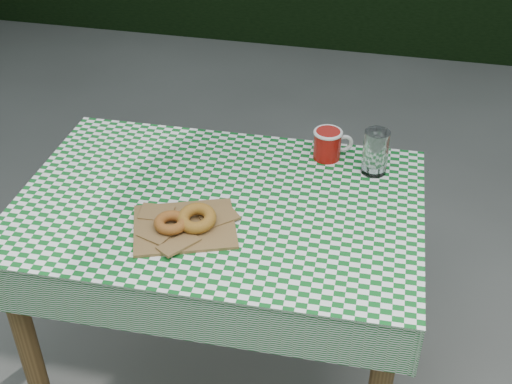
{
  "coord_description": "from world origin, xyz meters",
  "views": [
    {
      "loc": [
        0.32,
        -1.46,
        1.83
      ],
      "look_at": [
        -0.01,
        -0.01,
        0.79
      ],
      "focal_mm": 46.46,
      "sensor_mm": 36.0,
      "label": 1
    }
  ],
  "objects_px": {
    "paper_bag": "(185,226)",
    "drinking_glass": "(375,152)",
    "table": "(222,301)",
    "coffee_mug": "(327,144)"
  },
  "relations": [
    {
      "from": "paper_bag",
      "to": "table",
      "type": "bearing_deg",
      "value": 68.42
    },
    {
      "from": "coffee_mug",
      "to": "drinking_glass",
      "type": "height_order",
      "value": "drinking_glass"
    },
    {
      "from": "table",
      "to": "paper_bag",
      "type": "relative_size",
      "value": 4.18
    },
    {
      "from": "paper_bag",
      "to": "drinking_glass",
      "type": "distance_m",
      "value": 0.6
    },
    {
      "from": "table",
      "to": "paper_bag",
      "type": "bearing_deg",
      "value": -113.06
    },
    {
      "from": "paper_bag",
      "to": "coffee_mug",
      "type": "height_order",
      "value": "coffee_mug"
    },
    {
      "from": "table",
      "to": "drinking_glass",
      "type": "xyz_separation_m",
      "value": [
        0.41,
        0.25,
        0.45
      ]
    },
    {
      "from": "drinking_glass",
      "to": "coffee_mug",
      "type": "bearing_deg",
      "value": 162.32
    },
    {
      "from": "coffee_mug",
      "to": "drinking_glass",
      "type": "relative_size",
      "value": 1.22
    },
    {
      "from": "table",
      "to": "coffee_mug",
      "type": "bearing_deg",
      "value": 46.78
    }
  ]
}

